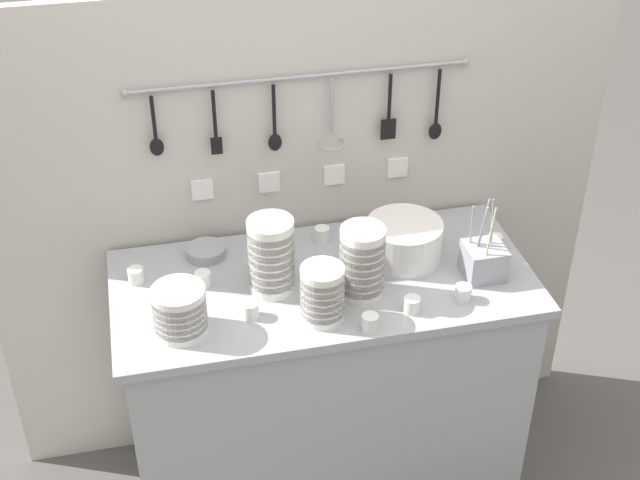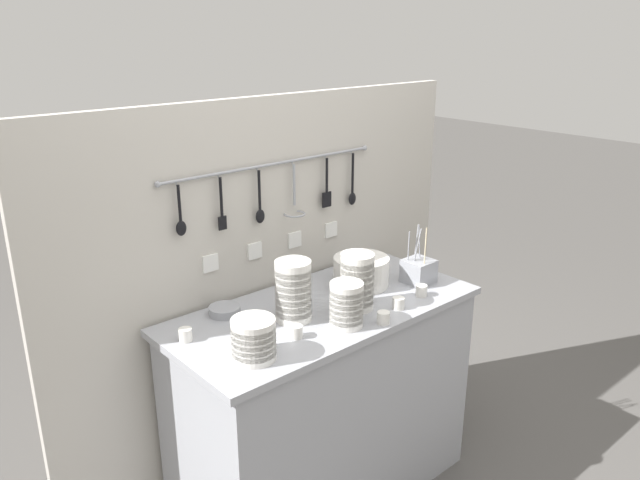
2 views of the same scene
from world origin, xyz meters
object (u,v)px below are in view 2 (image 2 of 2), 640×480
object	(u,v)px
cup_beside_plates	(185,335)
bowl_stack_short_front	(293,291)
cup_back_right	(241,324)
cup_front_left	(398,303)
cup_centre	(383,318)
cup_by_caddy	(298,283)
cutlery_caddy	(418,271)
cup_edge_far	(296,332)
bowl_stack_back_corner	(346,305)
bowl_stack_wide_centre	(254,339)
cup_back_left	(410,264)
plate_stack	(361,271)
steel_mixing_bowl	(225,310)
cup_front_right	(421,291)
bowl_stack_tall_left	(357,281)

from	to	relation	value
cup_beside_plates	bowl_stack_short_front	bearing A→B (deg)	-17.19
cup_back_right	cup_beside_plates	distance (m)	0.21
bowl_stack_short_front	cup_back_right	world-z (taller)	bowl_stack_short_front
cup_back_right	cup_front_left	xyz separation A→B (m)	(0.59, -0.27, 0.00)
cup_centre	cup_by_caddy	bearing A→B (deg)	93.88
cup_front_left	cutlery_caddy	bearing A→B (deg)	25.12
cutlery_caddy	bowl_stack_short_front	bearing A→B (deg)	173.36
cup_edge_far	cup_centre	bearing A→B (deg)	-22.07
bowl_stack_back_corner	cutlery_caddy	bearing A→B (deg)	10.40
bowl_stack_wide_centre	cup_back_left	size ratio (longest dim) A/B	3.13
cup_back_right	cup_edge_far	bearing A→B (deg)	-57.04
bowl_stack_back_corner	plate_stack	size ratio (longest dim) A/B	0.73
cup_back_left	cup_beside_plates	world-z (taller)	same
cutlery_caddy	plate_stack	bearing A→B (deg)	145.63
bowl_stack_short_front	steel_mixing_bowl	world-z (taller)	bowl_stack_short_front
steel_mixing_bowl	cup_centre	size ratio (longest dim) A/B	2.54
bowl_stack_short_front	cutlery_caddy	xyz separation A→B (m)	(0.66, -0.08, -0.07)
bowl_stack_wide_centre	plate_stack	bearing A→B (deg)	16.38
cup_back_right	cup_back_left	xyz separation A→B (m)	(0.96, -0.01, 0.00)
cup_front_left	cup_beside_plates	size ratio (longest dim) A/B	1.00
plate_stack	cup_back_left	xyz separation A→B (m)	(0.31, -0.02, -0.04)
bowl_stack_short_front	bowl_stack_back_corner	size ratio (longest dim) A/B	1.37
bowl_stack_wide_centre	cup_front_left	xyz separation A→B (m)	(0.68, -0.06, -0.05)
cup_front_right	cup_front_left	bearing A→B (deg)	-172.78
plate_stack	cup_edge_far	world-z (taller)	plate_stack
bowl_stack_wide_centre	cup_centre	world-z (taller)	bowl_stack_wide_centre
steel_mixing_bowl	cutlery_caddy	distance (m)	0.89
bowl_stack_back_corner	cup_centre	world-z (taller)	bowl_stack_back_corner
cup_by_caddy	cutlery_caddy	bearing A→B (deg)	-33.85
cup_back_right	cup_beside_plates	xyz separation A→B (m)	(-0.20, 0.06, 0.00)
cup_back_left	plate_stack	bearing A→B (deg)	176.61
bowl_stack_back_corner	cup_back_right	distance (m)	0.41
bowl_stack_back_corner	cup_back_left	xyz separation A→B (m)	(0.63, 0.23, -0.07)
cup_back_left	cup_beside_plates	distance (m)	1.16
cup_back_right	plate_stack	bearing A→B (deg)	0.82
bowl_stack_back_corner	cutlery_caddy	size ratio (longest dim) A/B	0.66
plate_stack	steel_mixing_bowl	xyz separation A→B (m)	(-0.62, 0.15, -0.05)
cup_front_right	cup_edge_far	world-z (taller)	same
plate_stack	cup_back_left	size ratio (longest dim) A/B	4.97
steel_mixing_bowl	cup_by_caddy	world-z (taller)	cup_by_caddy
cup_edge_far	cup_by_caddy	bearing A→B (deg)	49.59
bowl_stack_short_front	steel_mixing_bowl	distance (m)	0.30
bowl_stack_short_front	cup_edge_far	distance (m)	0.18
bowl_stack_back_corner	cup_edge_far	bearing A→B (deg)	165.51
cup_back_right	cup_edge_far	xyz separation A→B (m)	(0.12, -0.18, 0.00)
bowl_stack_tall_left	cup_centre	bearing A→B (deg)	-96.46
bowl_stack_short_front	cup_front_right	bearing A→B (deg)	-18.35
bowl_stack_tall_left	cup_by_caddy	distance (m)	0.33
plate_stack	cup_front_right	bearing A→B (deg)	-66.45
cutlery_caddy	bowl_stack_back_corner	bearing A→B (deg)	-169.60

